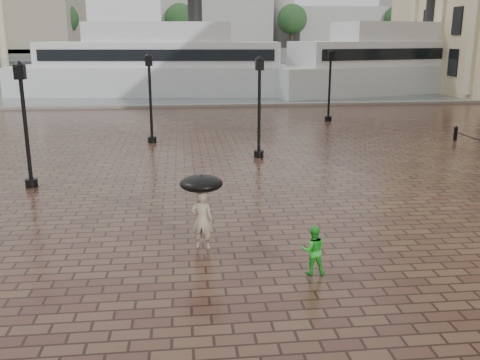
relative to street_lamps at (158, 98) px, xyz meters
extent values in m
plane|color=#3A221A|center=(1.60, -17.60, -2.33)|extent=(300.00, 300.00, 0.00)
plane|color=#434E51|center=(1.60, 74.40, -2.33)|extent=(240.00, 240.00, 0.00)
cube|color=slate|center=(1.60, 14.40, -2.33)|extent=(80.00, 0.60, 0.30)
cube|color=#4C4C47|center=(1.60, 142.40, -1.33)|extent=(300.00, 60.00, 2.00)
cube|color=gray|center=(11.60, 132.40, 6.67)|extent=(30.00, 22.00, 14.00)
cube|color=gray|center=(46.60, 132.40, 5.17)|extent=(25.00, 22.00, 11.00)
cube|color=gray|center=(81.60, 132.40, 7.67)|extent=(35.00, 22.00, 16.00)
cylinder|color=gray|center=(31.60, 132.40, 9.67)|extent=(6.00, 6.00, 20.00)
cylinder|color=#2D2119|center=(-28.40, 120.40, 1.67)|extent=(1.00, 1.00, 8.00)
sphere|color=#1C3C1B|center=(-28.40, 120.40, 7.17)|extent=(8.00, 8.00, 8.00)
cylinder|color=#2D2119|center=(1.60, 120.40, 1.67)|extent=(1.00, 1.00, 8.00)
sphere|color=#1C3C1B|center=(1.60, 120.40, 7.17)|extent=(8.00, 8.00, 8.00)
cylinder|color=#2D2119|center=(31.60, 120.40, 1.67)|extent=(1.00, 1.00, 8.00)
sphere|color=#1C3C1B|center=(31.60, 120.40, 7.17)|extent=(8.00, 8.00, 8.00)
cylinder|color=#2D2119|center=(61.60, 120.40, 1.67)|extent=(1.00, 1.00, 8.00)
sphere|color=#1C3C1B|center=(61.60, 120.40, 7.17)|extent=(8.00, 8.00, 8.00)
cylinder|color=black|center=(15.60, -0.60, -2.03)|extent=(0.20, 0.20, 0.60)
sphere|color=black|center=(15.60, -0.60, -1.71)|extent=(0.22, 0.22, 0.22)
cylinder|color=black|center=(-4.40, -7.60, -2.18)|extent=(0.44, 0.44, 0.30)
cylinder|color=black|center=(-4.40, -7.60, -0.33)|extent=(0.14, 0.14, 4.00)
cube|color=black|center=(-4.40, -7.60, 1.82)|extent=(0.35, 0.35, 0.50)
sphere|color=beige|center=(-4.40, -7.60, 1.82)|extent=(0.28, 0.28, 0.28)
cylinder|color=black|center=(4.60, -3.60, -2.18)|extent=(0.44, 0.44, 0.30)
cylinder|color=black|center=(4.60, -3.60, -0.33)|extent=(0.14, 0.14, 4.00)
cube|color=black|center=(4.60, -3.60, 1.82)|extent=(0.35, 0.35, 0.50)
sphere|color=beige|center=(4.60, -3.60, 1.82)|extent=(0.28, 0.28, 0.28)
cylinder|color=black|center=(10.60, 6.40, -2.18)|extent=(0.44, 0.44, 0.30)
cylinder|color=black|center=(10.60, 6.40, -0.33)|extent=(0.14, 0.14, 4.00)
cube|color=black|center=(10.60, 6.40, 1.82)|extent=(0.35, 0.35, 0.50)
sphere|color=beige|center=(10.60, 6.40, 1.82)|extent=(0.28, 0.28, 0.28)
cylinder|color=black|center=(-0.40, 0.40, -2.18)|extent=(0.44, 0.44, 0.30)
cylinder|color=black|center=(-0.40, 0.40, -0.33)|extent=(0.14, 0.14, 4.00)
cube|color=black|center=(-0.40, 0.40, 1.82)|extent=(0.35, 0.35, 0.50)
sphere|color=beige|center=(-0.40, 0.40, 1.82)|extent=(0.28, 0.28, 0.28)
imported|color=tan|center=(1.58, -14.13, -1.55)|extent=(0.64, 0.49, 1.55)
imported|color=green|center=(4.08, -15.94, -1.75)|extent=(0.59, 0.48, 1.16)
cube|color=silver|center=(-0.60, 23.82, -1.02)|extent=(27.69, 9.24, 2.61)
cube|color=silver|center=(-0.60, 23.82, 1.37)|extent=(22.19, 7.83, 2.17)
cube|color=silver|center=(-0.60, 23.82, 3.33)|extent=(13.48, 6.30, 1.74)
cylinder|color=black|center=(2.64, 23.48, 5.28)|extent=(1.30, 1.30, 2.61)
cube|color=black|center=(-0.89, 20.95, 1.37)|extent=(20.55, 2.19, 0.98)
cube|color=black|center=(-0.31, 26.68, 1.37)|extent=(20.55, 2.19, 0.98)
cube|color=silver|center=(22.55, 23.91, -1.01)|extent=(28.19, 13.41, 2.63)
cube|color=silver|center=(22.55, 23.91, 1.40)|extent=(22.66, 11.16, 2.19)
cube|color=silver|center=(22.55, 23.91, 3.38)|extent=(14.02, 8.26, 1.75)
cylinder|color=black|center=(25.73, 24.76, 5.35)|extent=(1.32, 1.32, 2.63)
cube|color=black|center=(23.30, 21.10, 1.40)|extent=(20.16, 5.46, 0.99)
cube|color=black|center=(21.80, 26.72, 1.40)|extent=(20.16, 5.46, 0.99)
cylinder|color=black|center=(1.58, -14.13, -1.00)|extent=(0.02, 0.02, 0.95)
ellipsoid|color=black|center=(1.58, -14.13, -0.57)|extent=(1.10, 1.10, 0.39)
camera|label=1|loc=(1.12, -27.18, 3.06)|focal=40.00mm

